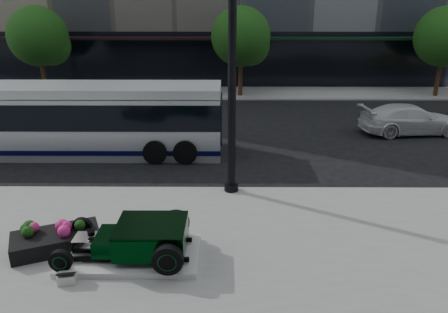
{
  "coord_description": "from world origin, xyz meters",
  "views": [
    {
      "loc": [
        0.13,
        -15.79,
        6.3
      ],
      "look_at": [
        0.03,
        -1.88,
        1.2
      ],
      "focal_mm": 35.0,
      "sensor_mm": 36.0,
      "label": 1
    }
  ],
  "objects_px": {
    "flower_planter": "(56,239)",
    "transit_bus": "(78,119)",
    "white_sedan": "(410,119)",
    "hot_rod": "(143,238)",
    "lamppost": "(232,72)"
  },
  "relations": [
    {
      "from": "lamppost",
      "to": "transit_bus",
      "type": "xyz_separation_m",
      "value": [
        -6.4,
        4.11,
        -2.64
      ]
    },
    {
      "from": "transit_bus",
      "to": "white_sedan",
      "type": "relative_size",
      "value": 2.49
    },
    {
      "from": "hot_rod",
      "to": "flower_planter",
      "type": "bearing_deg",
      "value": 169.19
    },
    {
      "from": "flower_planter",
      "to": "lamppost",
      "type": "bearing_deg",
      "value": 38.4
    },
    {
      "from": "lamppost",
      "to": "flower_planter",
      "type": "relative_size",
      "value": 3.58
    },
    {
      "from": "lamppost",
      "to": "white_sedan",
      "type": "height_order",
      "value": "lamppost"
    },
    {
      "from": "hot_rod",
      "to": "transit_bus",
      "type": "xyz_separation_m",
      "value": [
        -4.18,
        8.21,
        0.79
      ]
    },
    {
      "from": "hot_rod",
      "to": "transit_bus",
      "type": "bearing_deg",
      "value": 116.96
    },
    {
      "from": "flower_planter",
      "to": "white_sedan",
      "type": "relative_size",
      "value": 0.5
    },
    {
      "from": "white_sedan",
      "to": "lamppost",
      "type": "bearing_deg",
      "value": 122.65
    },
    {
      "from": "hot_rod",
      "to": "white_sedan",
      "type": "xyz_separation_m",
      "value": [
        10.99,
        11.16,
        0.01
      ]
    },
    {
      "from": "flower_planter",
      "to": "transit_bus",
      "type": "relative_size",
      "value": 0.2
    },
    {
      "from": "hot_rod",
      "to": "white_sedan",
      "type": "distance_m",
      "value": 15.66
    },
    {
      "from": "white_sedan",
      "to": "transit_bus",
      "type": "bearing_deg",
      "value": 94.81
    },
    {
      "from": "lamppost",
      "to": "white_sedan",
      "type": "bearing_deg",
      "value": 38.82
    }
  ]
}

